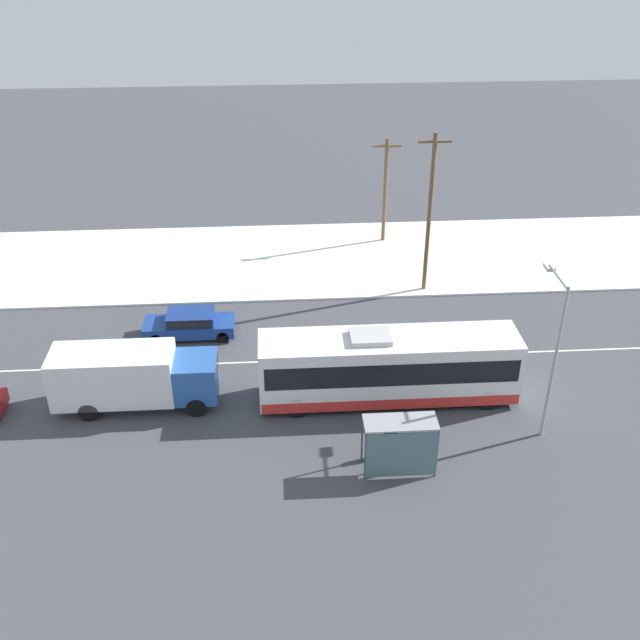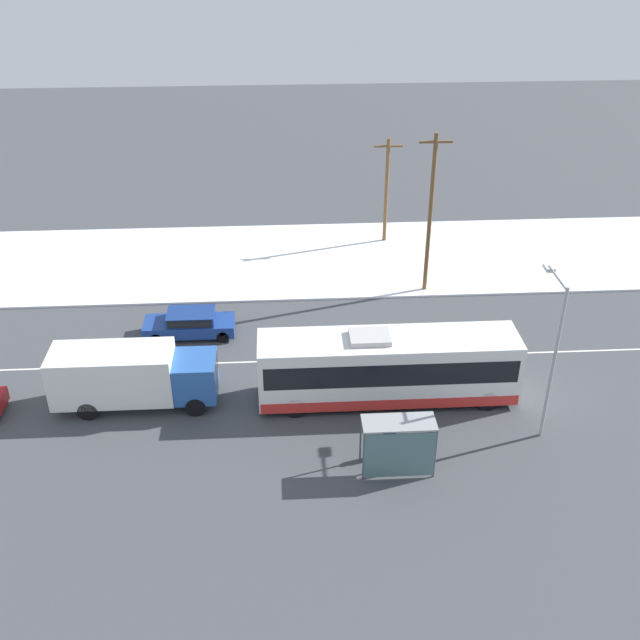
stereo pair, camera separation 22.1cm
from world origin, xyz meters
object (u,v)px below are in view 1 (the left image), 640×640
(utility_pole_roadside, at_px, (429,213))
(utility_pole_snowlot, at_px, (385,189))
(pedestrian_at_stop, at_px, (391,436))
(streetlamp, at_px, (554,339))
(city_bus, at_px, (388,367))
(sedan_car, at_px, (190,323))
(box_truck, at_px, (131,376))
(bus_shelter, at_px, (401,440))

(utility_pole_roadside, relative_size, utility_pole_snowlot, 1.34)
(pedestrian_at_stop, xyz_separation_m, streetlamp, (6.75, 1.35, 3.61))
(utility_pole_snowlot, bearing_deg, city_bus, -97.33)
(sedan_car, bearing_deg, utility_pole_snowlot, -136.12)
(sedan_car, xyz_separation_m, streetlamp, (15.83, -8.80, 3.80))
(box_truck, relative_size, bus_shelter, 2.50)
(bus_shelter, distance_m, streetlamp, 7.60)
(utility_pole_roadside, bearing_deg, sedan_car, -162.18)
(city_bus, distance_m, pedestrian_at_stop, 4.07)
(sedan_car, height_order, utility_pole_roadside, utility_pole_roadside)
(box_truck, height_order, pedestrian_at_stop, box_truck)
(sedan_car, xyz_separation_m, utility_pole_snowlot, (11.79, 11.34, 2.91))
(box_truck, xyz_separation_m, utility_pole_roadside, (15.26, 10.19, 3.29))
(sedan_car, distance_m, utility_pole_snowlot, 16.62)
(pedestrian_at_stop, bearing_deg, bus_shelter, -80.61)
(city_bus, relative_size, utility_pole_snowlot, 1.67)
(city_bus, xyz_separation_m, bus_shelter, (-0.26, -5.15, -0.01))
(bus_shelter, bearing_deg, sedan_car, 129.32)
(utility_pole_roadside, bearing_deg, box_truck, -146.26)
(box_truck, xyz_separation_m, utility_pole_snowlot, (13.83, 17.28, 2.09))
(sedan_car, relative_size, pedestrian_at_stop, 3.01)
(pedestrian_at_stop, relative_size, streetlamp, 0.22)
(sedan_car, relative_size, bus_shelter, 1.61)
(city_bus, height_order, streetlamp, streetlamp)
(streetlamp, height_order, utility_pole_roadside, utility_pole_roadside)
(pedestrian_at_stop, distance_m, utility_pole_snowlot, 21.83)
(box_truck, relative_size, utility_pole_roadside, 0.78)
(city_bus, relative_size, bus_shelter, 4.00)
(pedestrian_at_stop, height_order, utility_pole_snowlot, utility_pole_snowlot)
(box_truck, relative_size, sedan_car, 1.55)
(box_truck, bearing_deg, pedestrian_at_stop, -20.73)
(box_truck, height_order, utility_pole_snowlot, utility_pole_snowlot)
(box_truck, height_order, utility_pole_roadside, utility_pole_roadside)
(city_bus, xyz_separation_m, box_truck, (-11.58, 0.23, -0.10))
(sedan_car, xyz_separation_m, bus_shelter, (9.28, -11.33, 0.91))
(utility_pole_roadside, bearing_deg, utility_pole_snowlot, 101.34)
(streetlamp, bearing_deg, box_truck, 170.93)
(bus_shelter, distance_m, utility_pole_roadside, 16.38)
(sedan_car, xyz_separation_m, utility_pole_roadside, (13.21, 4.25, 4.11))
(streetlamp, distance_m, utility_pole_roadside, 13.31)
(sedan_car, bearing_deg, utility_pole_roadside, -162.18)
(bus_shelter, bearing_deg, streetlamp, 21.09)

